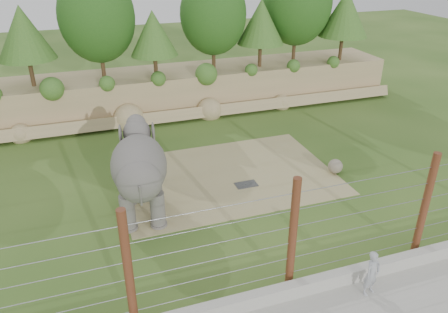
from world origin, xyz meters
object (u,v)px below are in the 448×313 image
object	(u,v)px
stone_ball	(335,166)
barrier_fence	(293,235)
zookeeper	(372,273)
elephant	(140,177)

from	to	relation	value
stone_ball	barrier_fence	distance (m)	8.38
stone_ball	zookeeper	xyz separation A→B (m)	(-3.26, -7.27, 0.43)
elephant	stone_ball	xyz separation A→B (m)	(9.29, 0.50, -1.39)
barrier_fence	zookeeper	distance (m)	2.80
elephant	zookeeper	bearing A→B (deg)	-40.25
stone_ball	zookeeper	bearing A→B (deg)	-114.13
elephant	barrier_fence	size ratio (longest dim) A/B	0.21
elephant	stone_ball	size ratio (longest dim) A/B	6.22
barrier_fence	zookeeper	size ratio (longest dim) A/B	12.82
stone_ball	barrier_fence	world-z (taller)	barrier_fence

